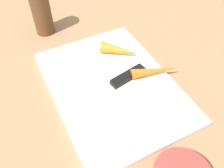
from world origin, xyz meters
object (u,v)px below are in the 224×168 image
Objects in this scene: cutting_board at (112,86)px; carrot_short at (120,51)px; carrot_long at (155,71)px; pepper_grinder at (42,12)px; knife at (124,79)px.

cutting_board is 0.10m from carrot_short.
carrot_long is at bearing -100.30° from cutting_board.
carrot_long is 0.35m from pepper_grinder.
knife is 2.01× the size of carrot_short.
carrot_long is 0.91× the size of pepper_grinder.
knife is (-0.00, -0.03, 0.01)m from cutting_board.
carrot_long is (-0.10, -0.04, -0.00)m from carrot_short.
carrot_long is at bearing -24.26° from carrot_short.
knife is 0.09m from carrot_short.
knife is 0.08m from carrot_long.
carrot_long is at bearing -149.69° from pepper_grinder.
cutting_board is 0.29m from pepper_grinder.
carrot_long is (-0.02, -0.10, 0.02)m from cutting_board.
pepper_grinder reaches higher than knife.
cutting_board is 3.62× the size of carrot_short.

